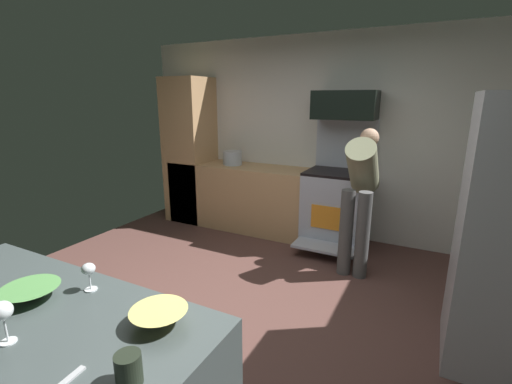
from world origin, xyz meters
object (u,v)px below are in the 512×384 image
at_px(stock_pot, 232,158).
at_px(person_cook, 360,189).
at_px(oven_range, 337,205).
at_px(mug_coffee, 129,369).
at_px(microwave, 345,105).
at_px(wine_glass_far, 89,271).
at_px(mixing_bowl_prep, 31,293).
at_px(mixing_bowl_small, 159,317).
at_px(wine_glass_mid, 2,312).

bearing_deg(stock_pot, person_cook, -17.56).
height_order(oven_range, mug_coffee, oven_range).
distance_m(mug_coffee, stock_pot, 3.96).
height_order(microwave, mug_coffee, microwave).
xyz_separation_m(oven_range, wine_glass_far, (-0.40, -3.21, 0.49)).
bearing_deg(mixing_bowl_prep, microwave, 80.57).
height_order(microwave, mixing_bowl_small, microwave).
height_order(person_cook, mixing_bowl_prep, person_cook).
height_order(microwave, mixing_bowl_prep, microwave).
relative_size(person_cook, wine_glass_far, 10.50).
bearing_deg(wine_glass_far, oven_range, 82.85).
xyz_separation_m(mixing_bowl_prep, wine_glass_far, (0.18, 0.19, 0.07)).
xyz_separation_m(mug_coffee, stock_pot, (-1.74, 3.56, 0.04)).
bearing_deg(wine_glass_mid, oven_range, 84.38).
distance_m(person_cook, wine_glass_mid, 3.12).
relative_size(oven_range, mug_coffee, 14.29).
distance_m(microwave, mug_coffee, 3.73).
height_order(mixing_bowl_prep, wine_glass_far, wine_glass_far).
bearing_deg(wine_glass_mid, microwave, 84.51).
bearing_deg(mug_coffee, stock_pot, 116.03).
bearing_deg(oven_range, person_cook, -57.53).
relative_size(mixing_bowl_small, wine_glass_mid, 1.36).
distance_m(wine_glass_far, mug_coffee, 0.71).
xyz_separation_m(oven_range, mixing_bowl_small, (0.09, -3.26, 0.42)).
bearing_deg(microwave, mixing_bowl_prep, -99.43).
height_order(mixing_bowl_small, mixing_bowl_prep, mixing_bowl_small).
xyz_separation_m(oven_range, mug_coffee, (0.22, -3.55, 0.44)).
bearing_deg(microwave, wine_glass_mid, -95.49).
height_order(mug_coffee, stock_pot, stock_pot).
xyz_separation_m(wine_glass_far, mug_coffee, (0.62, -0.34, -0.05)).
bearing_deg(wine_glass_far, person_cook, 73.47).
height_order(microwave, person_cook, microwave).
distance_m(oven_range, mixing_bowl_prep, 3.47).
bearing_deg(microwave, mixing_bowl_small, -88.49).
bearing_deg(microwave, stock_pot, -176.99).
bearing_deg(person_cook, stock_pot, 162.44).
xyz_separation_m(microwave, mug_coffee, (0.22, -3.64, -0.78)).
distance_m(mixing_bowl_small, stock_pot, 3.65).
bearing_deg(person_cook, mug_coffee, -93.03).
bearing_deg(mug_coffee, mixing_bowl_small, 114.34).
distance_m(mixing_bowl_small, wine_glass_far, 0.50).
xyz_separation_m(person_cook, wine_glass_far, (-0.78, -2.62, 0.10)).
relative_size(mixing_bowl_small, wine_glass_far, 1.68).
relative_size(microwave, wine_glass_far, 5.17).
bearing_deg(person_cook, microwave, 118.87).
relative_size(microwave, mixing_bowl_prep, 2.82).
relative_size(microwave, mug_coffee, 6.75).
distance_m(oven_range, mug_coffee, 3.58).
bearing_deg(oven_range, microwave, 90.00).
relative_size(microwave, stock_pot, 2.74).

